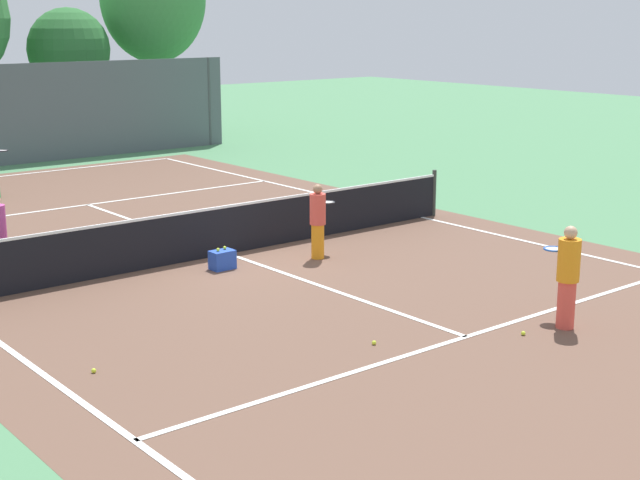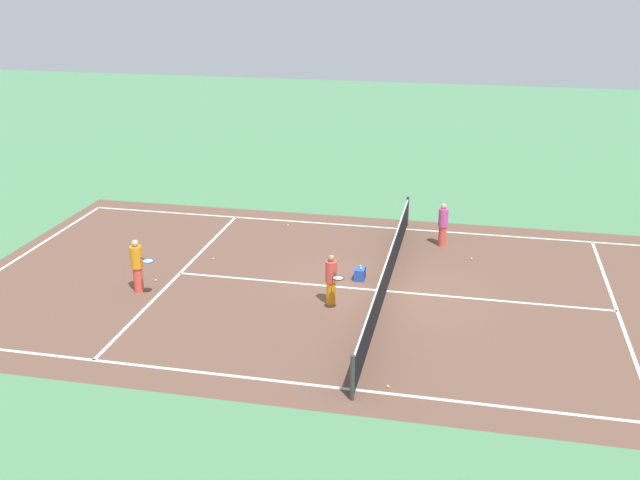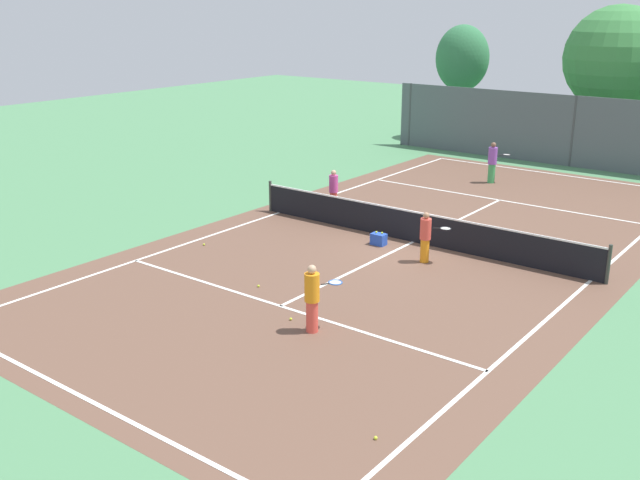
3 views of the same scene
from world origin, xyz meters
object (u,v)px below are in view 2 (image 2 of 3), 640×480
ball_crate (360,274)px  tennis_ball_3 (288,225)px  tennis_ball_4 (213,259)px  tennis_ball_1 (471,259)px  tennis_ball_2 (156,280)px  player_0 (443,224)px  tennis_ball_5 (388,387)px  player_3 (137,265)px  player_2 (331,279)px

ball_crate → tennis_ball_3: (-4.23, -3.32, -0.15)m
tennis_ball_4 → tennis_ball_1: bearing=102.0°
tennis_ball_2 → tennis_ball_4: bearing=151.2°
tennis_ball_3 → tennis_ball_4: size_ratio=1.00×
player_0 → ball_crate: 4.12m
player_0 → tennis_ball_4: size_ratio=22.71×
tennis_ball_1 → tennis_ball_2: same height
tennis_ball_4 → tennis_ball_5: 9.21m
player_0 → tennis_ball_1: (1.08, 1.02, -0.73)m
player_3 → tennis_ball_3: size_ratio=24.30×
player_3 → tennis_ball_3: bearing=156.3°
tennis_ball_2 → tennis_ball_3: (-5.67, 2.67, 0.00)m
ball_crate → tennis_ball_4: size_ratio=6.85×
tennis_ball_4 → tennis_ball_3: bearing=156.9°
player_3 → tennis_ball_2: bearing=168.2°
tennis_ball_2 → tennis_ball_3: bearing=154.8°
tennis_ball_3 → tennis_ball_5: bearing=25.8°
ball_crate → tennis_ball_4: 4.92m
player_3 → tennis_ball_4: 3.17m
player_2 → tennis_ball_4: 5.09m
player_2 → ball_crate: bearing=165.2°
tennis_ball_2 → tennis_ball_4: (-2.02, 1.11, 0.00)m
player_2 → player_3: 5.66m
tennis_ball_3 → tennis_ball_5: size_ratio=1.00×
player_2 → tennis_ball_4: player_2 is taller
player_2 → tennis_ball_2: 5.55m
player_2 → tennis_ball_3: (-6.15, -2.82, -0.74)m
tennis_ball_2 → tennis_ball_1: bearing=112.1°
player_3 → tennis_ball_4: (-2.80, 1.27, -0.80)m
tennis_ball_3 → tennis_ball_5: (10.19, 4.93, 0.00)m
player_0 → tennis_ball_3: player_0 is taller
player_2 → ball_crate: 2.07m
tennis_ball_2 → tennis_ball_3: 6.27m
player_2 → player_3: size_ratio=0.93×
player_3 → tennis_ball_1: player_3 is taller
tennis_ball_1 → tennis_ball_2: 10.00m
player_3 → tennis_ball_3: (-6.45, 2.83, -0.80)m
player_2 → tennis_ball_5: 4.62m
ball_crate → tennis_ball_2: 6.16m
player_2 → player_3: player_3 is taller
tennis_ball_2 → tennis_ball_5: same height
player_2 → player_0: bearing=152.5°
tennis_ball_1 → tennis_ball_4: size_ratio=1.00×
player_3 → tennis_ball_4: player_3 is taller
player_2 → tennis_ball_5: (4.05, 2.11, -0.74)m
player_0 → player_2: bearing=-27.5°
player_2 → tennis_ball_1: (-4.23, 3.78, -0.74)m
tennis_ball_5 → tennis_ball_4: bearing=-135.2°
ball_crate → tennis_ball_2: (1.44, -5.99, -0.15)m
player_0 → player_2: player_0 is taller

